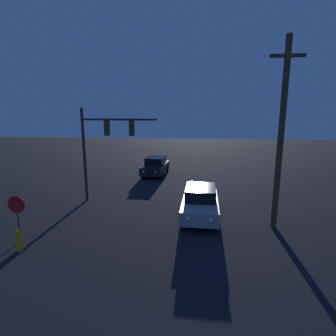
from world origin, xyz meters
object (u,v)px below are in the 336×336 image
Objects in this scene: car_near at (200,202)px; stop_sign at (17,210)px; traffic_signal_mast at (102,140)px; utility_pole at (281,134)px; fire_hydrant at (19,240)px; car_far at (155,166)px.

stop_sign is (-7.71, -3.73, 0.62)m from car_near.
traffic_signal_mast reaches higher than stop_sign.
utility_pole is at bearing -17.02° from traffic_signal_mast.
fire_hydrant is at bearing -100.91° from traffic_signal_mast.
car_far is 8.51m from traffic_signal_mast.
car_far is at bearing 125.47° from utility_pole.
stop_sign reaches higher than car_far.
car_near is 0.75× the size of traffic_signal_mast.
traffic_signal_mast is 0.66× the size of utility_pole.
stop_sign reaches higher than car_near.
car_near is 10.50m from car_far.
fire_hydrant is (0.47, -0.71, -0.99)m from stop_sign.
car_far is 2.14× the size of stop_sign.
traffic_signal_mast is (-1.99, -7.69, 3.06)m from car_far.
fire_hydrant is (-1.25, -6.47, -3.43)m from traffic_signal_mast.
stop_sign is at bearing -106.62° from traffic_signal_mast.
traffic_signal_mast is (-5.99, 2.02, 3.06)m from car_near.
traffic_signal_mast is 6.25× the size of fire_hydrant.
car_far is 13.55m from utility_pole.
stop_sign is (-1.72, -5.76, -2.44)m from traffic_signal_mast.
utility_pole reaches higher than fire_hydrant.
traffic_signal_mast is at bearing 73.38° from stop_sign.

